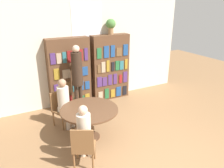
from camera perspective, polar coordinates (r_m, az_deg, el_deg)
wall_back at (r=6.55m, az=-6.39°, el=8.26°), size 6.40×0.07×3.00m
bookshelf_left at (r=6.30m, az=-11.04°, el=2.71°), size 1.18×0.34×2.00m
bookshelf_right at (r=6.77m, az=-0.47°, el=4.34°), size 1.18×0.34×2.00m
flower_vase at (r=6.54m, az=-0.31°, el=15.16°), size 0.28×0.28×0.45m
reading_table at (r=4.84m, az=-5.93°, el=-7.66°), size 1.26×1.26×0.72m
chair_near_camera at (r=4.10m, az=-7.46°, el=-15.71°), size 0.54×0.54×0.87m
chair_left_side at (r=5.54m, az=-13.33°, el=-5.83°), size 0.53×0.53×0.87m
seated_reader_left at (r=5.32m, az=-12.29°, el=-4.22°), size 0.39×0.41×1.23m
seated_reader_right at (r=4.13m, az=-7.23°, el=-12.01°), size 0.38×0.40×1.21m
librarian_standing at (r=5.82m, az=-9.08°, el=2.89°), size 0.28×0.55×1.88m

